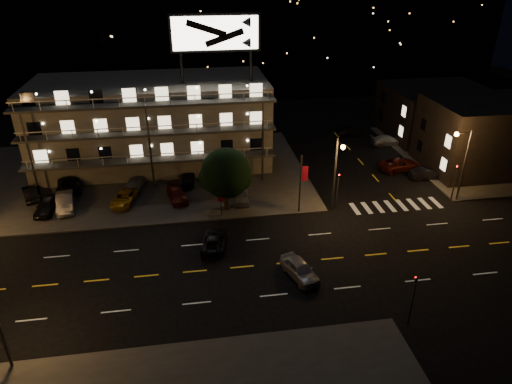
{
  "coord_description": "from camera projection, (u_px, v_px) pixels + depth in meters",
  "views": [
    {
      "loc": [
        -5.65,
        -31.42,
        23.55
      ],
      "look_at": [
        0.45,
        8.0,
        2.93
      ],
      "focal_mm": 32.0,
      "sensor_mm": 36.0,
      "label": 1
    }
  ],
  "objects": [
    {
      "name": "banner_north",
      "position": [
        301.0,
        183.0,
        45.65
      ],
      "size": [
        0.83,
        0.16,
        6.4
      ],
      "color": "#2D2D30",
      "rests_on": "ground"
    },
    {
      "name": "lot_car_7",
      "position": [
        135.0,
        183.0,
        51.45
      ],
      "size": [
        2.4,
        4.61,
        1.28
      ],
      "primitive_type": "imported",
      "rotation": [
        0.0,
        0.0,
        3.0
      ],
      "color": "#999A9F",
      "rests_on": "curb_nw"
    },
    {
      "name": "streetlight_nc",
      "position": [
        337.0,
        168.0,
        45.01
      ],
      "size": [
        0.44,
        1.92,
        8.0
      ],
      "color": "#2D2D30",
      "rests_on": "ground"
    },
    {
      "name": "tree",
      "position": [
        226.0,
        174.0,
        45.69
      ],
      "size": [
        5.32,
        5.13,
        6.7
      ],
      "color": "black",
      "rests_on": "curb_nw"
    },
    {
      "name": "lot_car_9",
      "position": [
        227.0,
        179.0,
        52.29
      ],
      "size": [
        2.91,
        4.36,
        1.36
      ],
      "primitive_type": "imported",
      "rotation": [
        0.0,
        0.0,
        2.75
      ],
      "color": "#54150C",
      "rests_on": "curb_nw"
    },
    {
      "name": "side_car_1",
      "position": [
        400.0,
        164.0,
        56.3
      ],
      "size": [
        5.59,
        3.29,
        1.46
      ],
      "primitive_type": "imported",
      "rotation": [
        0.0,
        0.0,
        1.74
      ],
      "color": "#54150C",
      "rests_on": "ground"
    },
    {
      "name": "lot_car_2",
      "position": [
        125.0,
        198.0,
        48.36
      ],
      "size": [
        2.9,
        4.76,
        1.23
      ],
      "primitive_type": "imported",
      "rotation": [
        0.0,
        0.0,
        -0.2
      ],
      "color": "#C48C12",
      "rests_on": "curb_nw"
    },
    {
      "name": "ground",
      "position": [
        265.0,
        265.0,
        39.16
      ],
      "size": [
        140.0,
        140.0,
        0.0
      ],
      "primitive_type": "plane",
      "color": "black",
      "rests_on": "ground"
    },
    {
      "name": "signal_sw",
      "position": [
        413.0,
        295.0,
        31.75
      ],
      "size": [
        0.2,
        0.27,
        4.6
      ],
      "color": "#2D2D30",
      "rests_on": "ground"
    },
    {
      "name": "lot_car_8",
      "position": [
        188.0,
        179.0,
        52.41
      ],
      "size": [
        1.82,
        4.08,
        1.36
      ],
      "primitive_type": "imported",
      "rotation": [
        0.0,
        0.0,
        3.09
      ],
      "color": "black",
      "rests_on": "curb_nw"
    },
    {
      "name": "streetlight_ne",
      "position": [
        462.0,
        159.0,
        47.18
      ],
      "size": [
        1.92,
        0.44,
        8.0
      ],
      "color": "#2D2D30",
      "rests_on": "ground"
    },
    {
      "name": "side_car_0",
      "position": [
        427.0,
        174.0,
        54.06
      ],
      "size": [
        4.14,
        1.58,
        1.35
      ],
      "primitive_type": "imported",
      "rotation": [
        0.0,
        0.0,
        1.53
      ],
      "color": "black",
      "rests_on": "ground"
    },
    {
      "name": "motel",
      "position": [
        153.0,
        122.0,
        56.33
      ],
      "size": [
        28.0,
        13.8,
        18.1
      ],
      "color": "gray",
      "rests_on": "ground"
    },
    {
      "name": "lot_car_0",
      "position": [
        46.0,
        206.0,
        46.68
      ],
      "size": [
        1.95,
        4.31,
        1.44
      ],
      "primitive_type": "imported",
      "rotation": [
        0.0,
        0.0,
        -0.06
      ],
      "color": "black",
      "rests_on": "curb_nw"
    },
    {
      "name": "side_bldg_back",
      "position": [
        436.0,
        112.0,
        66.21
      ],
      "size": [
        14.06,
        12.0,
        7.0
      ],
      "color": "black",
      "rests_on": "ground"
    },
    {
      "name": "signal_ne",
      "position": [
        455.0,
        179.0,
        48.43
      ],
      "size": [
        0.27,
        0.2,
        4.6
      ],
      "color": "#2D2D30",
      "rests_on": "ground"
    },
    {
      "name": "lot_car_3",
      "position": [
        177.0,
        194.0,
        49.09
      ],
      "size": [
        2.67,
        4.65,
        1.27
      ],
      "primitive_type": "imported",
      "rotation": [
        0.0,
        0.0,
        0.22
      ],
      "color": "#54150C",
      "rests_on": "curb_nw"
    },
    {
      "name": "stop_sign",
      "position": [
        221.0,
        203.0,
        45.49
      ],
      "size": [
        0.91,
        0.11,
        2.61
      ],
      "color": "#2D2D30",
      "rests_on": "ground"
    },
    {
      "name": "lot_car_6",
      "position": [
        69.0,
        182.0,
        51.38
      ],
      "size": [
        3.5,
        5.84,
        1.52
      ],
      "primitive_type": "imported",
      "rotation": [
        0.0,
        0.0,
        3.33
      ],
      "color": "black",
      "rests_on": "curb_nw"
    },
    {
      "name": "side_car_3",
      "position": [
        350.0,
        131.0,
        67.33
      ],
      "size": [
        4.18,
        1.84,
        1.4
      ],
      "primitive_type": "imported",
      "rotation": [
        0.0,
        0.0,
        1.62
      ],
      "color": "black",
      "rests_on": "ground"
    },
    {
      "name": "hill_backdrop",
      "position": [
        180.0,
        23.0,
        93.43
      ],
      "size": [
        120.0,
        25.0,
        24.0
      ],
      "color": "black",
      "rests_on": "ground"
    },
    {
      "name": "side_car_2",
      "position": [
        388.0,
        140.0,
        63.79
      ],
      "size": [
        4.73,
        1.97,
        1.36
      ],
      "primitive_type": "imported",
      "rotation": [
        0.0,
        0.0,
        1.58
      ],
      "color": "#999A9F",
      "rests_on": "ground"
    },
    {
      "name": "lot_car_5",
      "position": [
        30.0,
        193.0,
        49.29
      ],
      "size": [
        2.81,
        4.23,
        1.32
      ],
      "primitive_type": "imported",
      "rotation": [
        0.0,
        0.0,
        3.53
      ],
      "color": "black",
      "rests_on": "curb_nw"
    },
    {
      "name": "lot_car_4",
      "position": [
        241.0,
        195.0,
        48.88
      ],
      "size": [
        1.78,
        3.96,
        1.32
      ],
      "primitive_type": "imported",
      "rotation": [
        0.0,
        0.0,
        -0.06
      ],
      "color": "#999A9F",
      "rests_on": "curb_nw"
    },
    {
      "name": "curb_nw",
      "position": [
        122.0,
        176.0,
        54.79
      ],
      "size": [
        44.0,
        24.0,
        0.15
      ],
      "primitive_type": "cube",
      "color": "#393936",
      "rests_on": "ground"
    },
    {
      "name": "side_bldg_front",
      "position": [
        486.0,
        135.0,
        55.33
      ],
      "size": [
        14.06,
        10.0,
        8.5
      ],
      "color": "black",
      "rests_on": "ground"
    },
    {
      "name": "lot_car_1",
      "position": [
        65.0,
        202.0,
        47.24
      ],
      "size": [
        2.48,
        4.87,
        1.53
      ],
      "primitive_type": "imported",
      "rotation": [
        0.0,
        0.0,
        0.19
      ],
      "color": "#999A9F",
      "rests_on": "curb_nw"
    },
    {
      "name": "road_car_west",
      "position": [
        214.0,
        240.0,
        41.42
      ],
      "size": [
        2.89,
        4.82,
        1.25
      ],
      "primitive_type": "imported",
      "rotation": [
        0.0,
        0.0,
        2.95
      ],
      "color": "black",
      "rests_on": "ground"
    },
    {
      "name": "curb_ne",
      "position": [
        461.0,
        155.0,
        60.76
      ],
      "size": [
        16.0,
        24.0,
        0.15
      ],
      "primitive_type": "cube",
      "color": "#393936",
      "rests_on": "ground"
    },
    {
      "name": "road_car_east",
      "position": [
        300.0,
        269.0,
        37.42
      ],
      "size": [
        2.99,
        4.62,
        1.46
      ],
      "primitive_type": "imported",
      "rotation": [
        0.0,
        0.0,
        0.32
      ],
      "color": "#999A9F",
      "rests_on": "ground"
    },
    {
      "name": "signal_nw",
      "position": [
        338.0,
        187.0,
        46.66
      ],
      "size": [
        0.2,
        0.27,
        4.6
      ],
      "color": "#2D2D30",
      "rests_on": "ground"
    }
  ]
}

